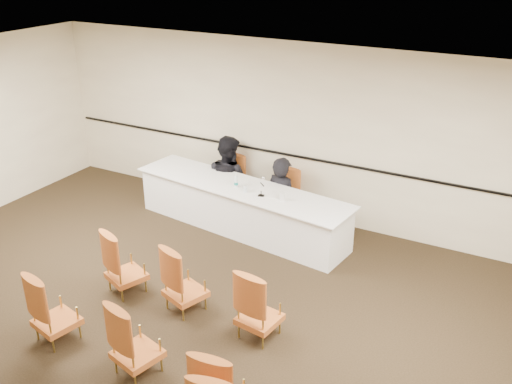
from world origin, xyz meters
TOP-DOWN VIEW (x-y plane):
  - floor at (0.00, 0.00)m, footprint 10.00×10.00m
  - ceiling at (0.00, 0.00)m, footprint 10.00×10.00m
  - wall_back at (0.00, 4.00)m, footprint 10.00×0.04m
  - wall_rail at (0.00, 3.96)m, footprint 9.80×0.04m
  - panel_table at (-0.72, 3.04)m, footprint 3.96×1.37m
  - panelist_main at (-0.22, 3.56)m, footprint 0.70×0.54m
  - panelist_main_chair at (-0.22, 3.56)m, footprint 0.56×0.56m
  - panelist_second at (-1.35, 3.70)m, footprint 1.01×0.87m
  - panelist_second_chair at (-1.35, 3.70)m, footprint 0.56×0.56m
  - papers at (-0.18, 2.94)m, footprint 0.35×0.30m
  - microphone at (-0.25, 2.86)m, footprint 0.15×0.22m
  - water_bottle at (-0.77, 2.99)m, footprint 0.08×0.08m
  - drinking_glass at (-0.54, 2.89)m, footprint 0.07×0.07m
  - coffee_cup at (0.11, 2.88)m, footprint 0.10×0.10m
  - aud_chair_front_left at (-1.18, 0.69)m, footprint 0.65×0.65m
  - aud_chair_front_mid at (-0.23, 0.73)m, footprint 0.64×0.64m
  - aud_chair_front_right at (0.88, 0.70)m, footprint 0.56×0.56m
  - aud_chair_back_left at (-1.25, -0.51)m, footprint 0.60×0.60m
  - aud_chair_back_mid at (-0.02, -0.51)m, footprint 0.61×0.61m
  - aud_chair_back_right at (1.17, -0.68)m, footprint 0.55×0.55m

SIDE VIEW (x-z plane):
  - floor at x=0.00m, z-range 0.00..0.00m
  - panelist_main at x=-0.22m, z-range -0.50..1.20m
  - panel_table at x=-0.72m, z-range 0.00..0.78m
  - panelist_second at x=-1.35m, z-range -0.42..1.34m
  - panelist_main_chair at x=-0.22m, z-range 0.00..0.95m
  - panelist_second_chair at x=-1.35m, z-range 0.00..0.95m
  - aud_chair_front_left at x=-1.18m, z-range 0.00..0.95m
  - aud_chair_front_mid at x=-0.23m, z-range 0.00..0.95m
  - aud_chair_front_right at x=0.88m, z-range 0.00..0.95m
  - aud_chair_back_left at x=-1.25m, z-range 0.00..0.95m
  - aud_chair_back_mid at x=-0.02m, z-range 0.00..0.95m
  - aud_chair_back_right at x=1.17m, z-range 0.00..0.95m
  - papers at x=-0.18m, z-range 0.78..0.78m
  - drinking_glass at x=-0.54m, z-range 0.78..0.88m
  - coffee_cup at x=0.11m, z-range 0.78..0.91m
  - water_bottle at x=-0.77m, z-range 0.78..0.99m
  - microphone at x=-0.25m, z-range 0.78..1.06m
  - wall_rail at x=0.00m, z-range 1.09..1.11m
  - wall_back at x=0.00m, z-range 0.00..3.00m
  - ceiling at x=0.00m, z-range 3.00..3.00m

